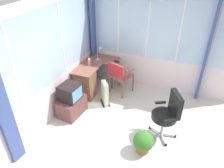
% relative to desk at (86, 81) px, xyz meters
% --- Properties ---
extents(ground, '(5.24, 4.84, 0.06)m').
position_rel_desk_xyz_m(ground, '(-1.09, -1.62, -0.43)').
color(ground, beige).
extents(north_window_panel, '(4.24, 0.07, 2.57)m').
position_rel_desk_xyz_m(north_window_panel, '(-1.09, 0.33, 0.88)').
color(north_window_panel, silver).
rests_on(north_window_panel, ground).
extents(east_window_panel, '(0.07, 3.84, 2.57)m').
position_rel_desk_xyz_m(east_window_panel, '(1.05, -1.62, 0.88)').
color(east_window_panel, silver).
rests_on(east_window_panel, ground).
extents(curtain_north_left, '(0.26, 0.10, 2.47)m').
position_rel_desk_xyz_m(curtain_north_left, '(-2.26, 0.25, 0.83)').
color(curtain_north_left, '#405390').
rests_on(curtain_north_left, ground).
extents(curtain_corner, '(0.26, 0.09, 2.47)m').
position_rel_desk_xyz_m(curtain_corner, '(0.92, 0.20, 0.83)').
color(curtain_corner, '#405390').
rests_on(curtain_corner, ground).
extents(curtain_east_far, '(0.25, 0.09, 2.47)m').
position_rel_desk_xyz_m(curtain_east_far, '(0.97, -2.68, 0.83)').
color(curtain_east_far, '#405390').
rests_on(curtain_east_far, ground).
extents(desk, '(1.30, 0.82, 0.74)m').
position_rel_desk_xyz_m(desk, '(0.00, 0.00, 0.00)').
color(desk, brown).
rests_on(desk, ground).
extents(desk_lamp, '(0.23, 0.19, 0.36)m').
position_rel_desk_xyz_m(desk_lamp, '(0.70, -0.09, 0.57)').
color(desk_lamp, '#B2B7BC').
rests_on(desk_lamp, desk).
extents(tv_remote, '(0.08, 0.16, 0.02)m').
position_rel_desk_xyz_m(tv_remote, '(0.70, -0.55, 0.35)').
color(tv_remote, black).
rests_on(tv_remote, desk).
extents(spray_bottle, '(0.06, 0.06, 0.22)m').
position_rel_desk_xyz_m(spray_bottle, '(0.27, 0.03, 0.44)').
color(spray_bottle, pink).
rests_on(spray_bottle, desk).
extents(wooden_armchair, '(0.61, 0.61, 0.91)m').
position_rel_desk_xyz_m(wooden_armchair, '(0.35, -0.75, 0.19)').
color(wooden_armchair, '#98584D').
rests_on(wooden_armchair, ground).
extents(office_chair, '(0.62, 0.59, 1.03)m').
position_rel_desk_xyz_m(office_chair, '(-0.70, -2.16, 0.21)').
color(office_chair, '#B7B7BF').
rests_on(office_chair, ground).
extents(tv_on_stand, '(0.68, 0.50, 0.78)m').
position_rel_desk_xyz_m(tv_on_stand, '(-0.81, -0.03, -0.05)').
color(tv_on_stand, brown).
rests_on(tv_on_stand, ground).
extents(space_heater, '(0.35, 0.33, 0.62)m').
position_rel_desk_xyz_m(space_heater, '(-0.16, -0.58, -0.09)').
color(space_heater, silver).
rests_on(space_heater, ground).
extents(potted_plant, '(0.38, 0.38, 0.45)m').
position_rel_desk_xyz_m(potted_plant, '(-1.27, -1.84, -0.17)').
color(potted_plant, '#9C632E').
rests_on(potted_plant, ground).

